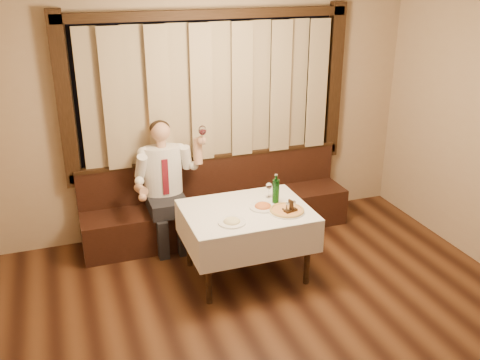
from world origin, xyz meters
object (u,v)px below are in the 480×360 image
object	(u,v)px
banquette	(217,209)
pizza	(287,210)
cruet_caddy	(291,209)
green_bottle	(276,191)
dining_table	(247,219)
pasta_cream	(232,220)
seated_man	(165,177)
pasta_red	(263,204)

from	to	relation	value
banquette	pizza	world-z (taller)	banquette
pizza	cruet_caddy	size ratio (longest dim) A/B	2.52
cruet_caddy	green_bottle	bearing A→B (deg)	87.04
banquette	pizza	distance (m)	1.35
dining_table	banquette	bearing A→B (deg)	90.00
cruet_caddy	dining_table	bearing A→B (deg)	134.55
banquette	green_bottle	xyz separation A→B (m)	(0.33, -1.00, 0.59)
pasta_cream	green_bottle	bearing A→B (deg)	25.48
seated_man	cruet_caddy	bearing A→B (deg)	-48.96
banquette	pasta_red	distance (m)	1.17
dining_table	pasta_cream	distance (m)	0.37
pasta_red	green_bottle	bearing A→B (deg)	17.64
pasta_cream	cruet_caddy	distance (m)	0.62
pizza	pasta_red	world-z (taller)	pasta_red
pasta_cream	green_bottle	size ratio (longest dim) A/B	0.81
banquette	pasta_cream	world-z (taller)	banquette
banquette	pasta_red	xyz separation A→B (m)	(0.17, -1.05, 0.48)
banquette	seated_man	bearing A→B (deg)	-171.85
dining_table	pasta_cream	xyz separation A→B (m)	(-0.24, -0.24, 0.14)
pasta_red	seated_man	world-z (taller)	seated_man
pasta_cream	cruet_caddy	xyz separation A→B (m)	(0.62, 0.01, 0.01)
green_bottle	pasta_red	bearing A→B (deg)	-162.36
pasta_red	banquette	bearing A→B (deg)	99.18
seated_man	banquette	bearing A→B (deg)	8.15
green_bottle	cruet_caddy	bearing A→B (deg)	-78.67
banquette	green_bottle	world-z (taller)	green_bottle
pasta_cream	seated_man	size ratio (longest dim) A/B	0.18
pasta_cream	pasta_red	bearing A→B (deg)	28.29
banquette	pasta_cream	size ratio (longest dim) A/B	12.01
dining_table	pasta_cream	world-z (taller)	pasta_cream
dining_table	green_bottle	distance (m)	0.41
dining_table	green_bottle	xyz separation A→B (m)	(0.33, 0.03, 0.25)
pasta_red	pasta_cream	distance (m)	0.46
pasta_red	seated_man	distance (m)	1.25
pizza	cruet_caddy	bearing A→B (deg)	-58.99
banquette	dining_table	xyz separation A→B (m)	(0.00, -1.02, 0.34)
pasta_cream	cruet_caddy	bearing A→B (deg)	1.19
green_bottle	cruet_caddy	world-z (taller)	green_bottle
pizza	seated_man	size ratio (longest dim) A/B	0.25
pasta_cream	banquette	bearing A→B (deg)	79.30
green_bottle	seated_man	xyz separation A→B (m)	(-0.96, 0.91, -0.05)
pasta_cream	cruet_caddy	size ratio (longest dim) A/B	1.85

